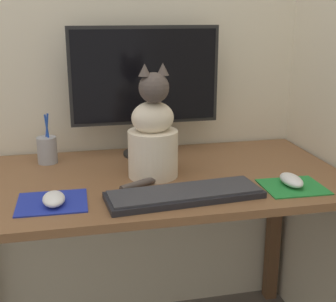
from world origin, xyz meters
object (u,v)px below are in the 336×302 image
Objects in this scene: cat at (153,136)px; pen_cup at (47,150)px; keyboard at (184,194)px; monitor at (145,83)px; computer_mouse_right at (291,180)px; computer_mouse_left at (54,199)px.

cat is 0.42m from pen_cup.
monitor is at bearing 89.78° from keyboard.
monitor is 1.47× the size of cat.
computer_mouse_right is 0.45m from cat.
keyboard is at bearing -176.68° from computer_mouse_right.
computer_mouse_left is 0.38m from cat.
monitor is 0.62m from computer_mouse_right.
monitor is 3.05× the size of pen_cup.
computer_mouse_right is 0.63× the size of pen_cup.
keyboard is (0.04, -0.45, -0.26)m from monitor.
pen_cup is (-0.36, -0.02, -0.22)m from monitor.
computer_mouse_left is 0.91× the size of computer_mouse_right.
computer_mouse_left is at bearing -128.29° from monitor.
keyboard is 4.17× the size of computer_mouse_right.
cat is (-0.02, -0.25, -0.13)m from monitor.
monitor reaches higher than computer_mouse_right.
monitor reaches higher than keyboard.
pen_cup is at bearing 137.77° from cat.
pen_cup is (-0.39, 0.42, 0.04)m from keyboard.
pen_cup is (-0.34, 0.22, -0.09)m from cat.
keyboard is at bearing -3.77° from computer_mouse_left.
monitor is at bearing 51.71° from computer_mouse_left.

